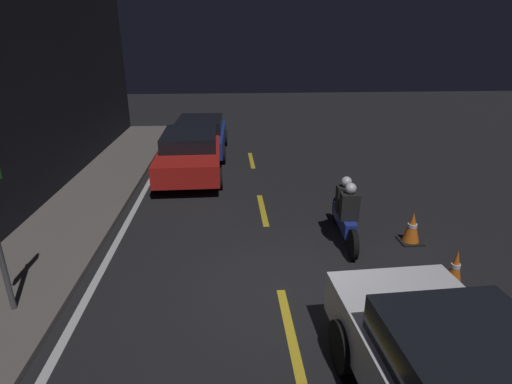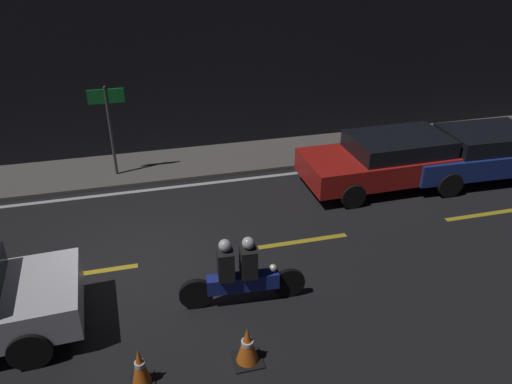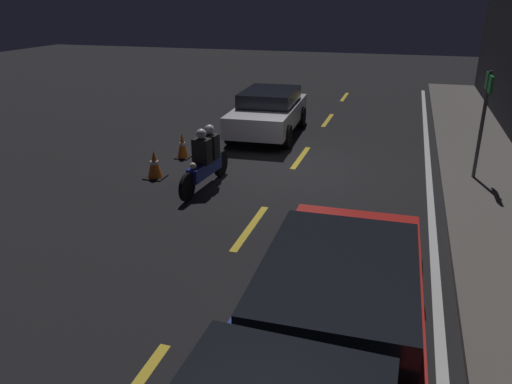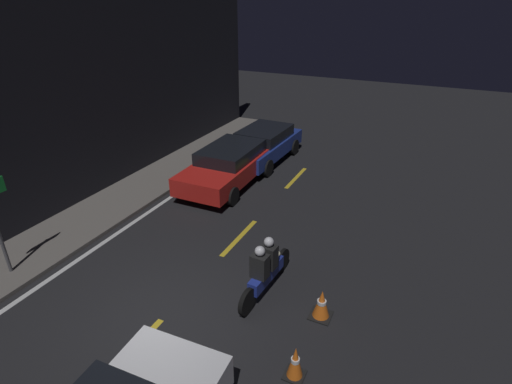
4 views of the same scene
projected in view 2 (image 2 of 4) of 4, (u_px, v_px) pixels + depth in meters
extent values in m
plane|color=black|center=(138.00, 266.00, 9.99)|extent=(56.00, 56.00, 0.00)
cube|color=#605B56|center=(130.00, 169.00, 13.81)|extent=(28.00, 2.05, 0.11)
cube|color=black|center=(115.00, 49.00, 13.39)|extent=(28.00, 0.30, 6.18)
cube|color=gold|center=(86.00, 273.00, 9.77)|extent=(2.00, 0.14, 0.01)
cube|color=gold|center=(303.00, 241.00, 10.76)|extent=(2.00, 0.14, 0.01)
cube|color=gold|center=(483.00, 214.00, 11.76)|extent=(2.00, 0.14, 0.01)
cube|color=silver|center=(132.00, 192.00, 12.75)|extent=(25.20, 0.14, 0.01)
cylinder|color=black|center=(38.00, 283.00, 8.97)|extent=(0.67, 0.21, 0.66)
cylinder|color=black|center=(30.00, 350.00, 7.56)|extent=(0.67, 0.21, 0.66)
cube|color=red|center=(388.00, 163.00, 12.86)|extent=(4.51, 1.90, 0.61)
cube|color=black|center=(399.00, 144.00, 12.67)|extent=(2.49, 1.68, 0.42)
cube|color=red|center=(478.00, 157.00, 12.80)|extent=(0.06, 0.20, 0.10)
cube|color=red|center=(450.00, 141.00, 13.81)|extent=(0.06, 0.20, 0.10)
cylinder|color=black|center=(353.00, 196.00, 11.92)|extent=(0.62, 0.19, 0.62)
cylinder|color=black|center=(324.00, 166.00, 13.43)|extent=(0.62, 0.19, 0.62)
cylinder|color=black|center=(454.00, 182.00, 12.57)|extent=(0.62, 0.19, 0.62)
cylinder|color=black|center=(416.00, 155.00, 14.08)|extent=(0.62, 0.19, 0.62)
cube|color=navy|center=(476.00, 156.00, 13.27)|extent=(4.19, 1.90, 0.56)
cube|color=black|center=(487.00, 138.00, 13.08)|extent=(2.32, 1.67, 0.43)
cylinder|color=black|center=(449.00, 185.00, 12.40)|extent=(0.65, 0.20, 0.65)
cylinder|color=black|center=(415.00, 157.00, 13.90)|extent=(0.65, 0.20, 0.65)
cylinder|color=black|center=(496.00, 149.00, 14.41)|extent=(0.65, 0.20, 0.65)
cylinder|color=black|center=(289.00, 283.00, 9.03)|extent=(0.60, 0.12, 0.60)
cylinder|color=black|center=(196.00, 294.00, 8.76)|extent=(0.60, 0.14, 0.60)
cube|color=navy|center=(243.00, 282.00, 8.83)|extent=(1.29, 0.33, 0.30)
sphere|color=#F2EABF|center=(273.00, 268.00, 8.80)|extent=(0.14, 0.14, 0.14)
cube|color=black|center=(248.00, 262.00, 8.64)|extent=(0.30, 0.38, 0.55)
sphere|color=silver|center=(248.00, 243.00, 8.46)|extent=(0.22, 0.22, 0.22)
cube|color=black|center=(225.00, 264.00, 8.58)|extent=(0.30, 0.38, 0.55)
sphere|color=silver|center=(225.00, 245.00, 8.40)|extent=(0.22, 0.22, 0.22)
cube|color=black|center=(142.00, 382.00, 7.42)|extent=(0.37, 0.37, 0.03)
cone|color=orange|center=(140.00, 366.00, 7.26)|extent=(0.28, 0.28, 0.65)
cylinder|color=white|center=(140.00, 364.00, 7.25)|extent=(0.16, 0.16, 0.08)
cube|color=black|center=(247.00, 360.00, 7.80)|extent=(0.46, 0.46, 0.03)
cone|color=orange|center=(247.00, 344.00, 7.64)|extent=(0.35, 0.35, 0.64)
cylinder|color=white|center=(247.00, 343.00, 7.63)|extent=(0.19, 0.19, 0.08)
cylinder|color=#4C4C51|center=(111.00, 132.00, 12.88)|extent=(0.08, 0.08, 2.40)
cube|color=#198C33|center=(106.00, 96.00, 12.43)|extent=(0.90, 0.05, 0.36)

